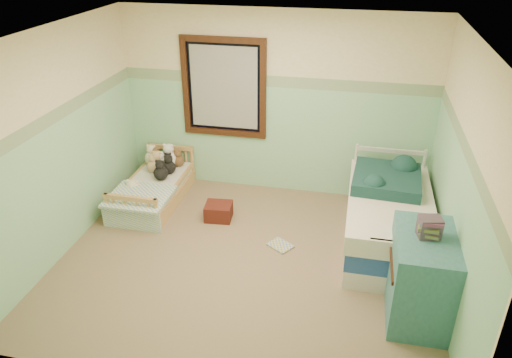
% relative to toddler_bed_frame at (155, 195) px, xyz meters
% --- Properties ---
extents(floor, '(4.20, 3.60, 0.02)m').
position_rel_toddler_bed_frame_xyz_m(floor, '(1.53, -1.05, -0.10)').
color(floor, brown).
rests_on(floor, ground).
extents(ceiling, '(4.20, 3.60, 0.02)m').
position_rel_toddler_bed_frame_xyz_m(ceiling, '(1.53, -1.05, 2.42)').
color(ceiling, silver).
rests_on(ceiling, wall_back).
extents(wall_back, '(4.20, 0.04, 2.50)m').
position_rel_toddler_bed_frame_xyz_m(wall_back, '(1.53, 0.75, 1.16)').
color(wall_back, beige).
rests_on(wall_back, floor).
extents(wall_front, '(4.20, 0.04, 2.50)m').
position_rel_toddler_bed_frame_xyz_m(wall_front, '(1.53, -2.85, 1.16)').
color(wall_front, beige).
rests_on(wall_front, floor).
extents(wall_left, '(0.04, 3.60, 2.50)m').
position_rel_toddler_bed_frame_xyz_m(wall_left, '(-0.57, -1.05, 1.16)').
color(wall_left, beige).
rests_on(wall_left, floor).
extents(wall_right, '(0.04, 3.60, 2.50)m').
position_rel_toddler_bed_frame_xyz_m(wall_right, '(3.63, -1.05, 1.16)').
color(wall_right, beige).
rests_on(wall_right, floor).
extents(wainscot_mint, '(4.20, 0.01, 1.50)m').
position_rel_toddler_bed_frame_xyz_m(wainscot_mint, '(1.53, 0.74, 0.66)').
color(wainscot_mint, '#87CF99').
rests_on(wainscot_mint, floor).
extents(border_strip, '(4.20, 0.01, 0.15)m').
position_rel_toddler_bed_frame_xyz_m(border_strip, '(1.53, 0.74, 1.48)').
color(border_strip, '#467B50').
rests_on(border_strip, wall_back).
extents(window_frame, '(1.16, 0.06, 1.36)m').
position_rel_toddler_bed_frame_xyz_m(window_frame, '(0.83, 0.71, 1.36)').
color(window_frame, black).
rests_on(window_frame, wall_back).
extents(window_blinds, '(0.92, 0.01, 1.12)m').
position_rel_toddler_bed_frame_xyz_m(window_blinds, '(0.83, 0.72, 1.36)').
color(window_blinds, '#BABAB7').
rests_on(window_blinds, window_frame).
extents(toddler_bed_frame, '(0.71, 1.42, 0.18)m').
position_rel_toddler_bed_frame_xyz_m(toddler_bed_frame, '(0.00, 0.00, 0.00)').
color(toddler_bed_frame, '#9D6D38').
rests_on(toddler_bed_frame, floor).
extents(toddler_mattress, '(0.65, 1.36, 0.12)m').
position_rel_toddler_bed_frame_xyz_m(toddler_mattress, '(0.00, 0.00, 0.15)').
color(toddler_mattress, silver).
rests_on(toddler_mattress, toddler_bed_frame).
extents(patchwork_quilt, '(0.77, 0.71, 0.03)m').
position_rel_toddler_bed_frame_xyz_m(patchwork_quilt, '(0.00, -0.44, 0.23)').
color(patchwork_quilt, '#6A99D9').
rests_on(patchwork_quilt, toddler_mattress).
extents(plush_bed_brown, '(0.19, 0.19, 0.19)m').
position_rel_toddler_bed_frame_xyz_m(plush_bed_brown, '(-0.15, 0.50, 0.31)').
color(plush_bed_brown, brown).
rests_on(plush_bed_brown, toddler_mattress).
extents(plush_bed_white, '(0.24, 0.24, 0.24)m').
position_rel_toddler_bed_frame_xyz_m(plush_bed_white, '(0.05, 0.50, 0.33)').
color(plush_bed_white, white).
rests_on(plush_bed_white, toddler_mattress).
extents(plush_bed_tan, '(0.18, 0.18, 0.18)m').
position_rel_toddler_bed_frame_xyz_m(plush_bed_tan, '(-0.10, 0.28, 0.30)').
color(plush_bed_tan, tan).
rests_on(plush_bed_tan, toddler_mattress).
extents(plush_bed_dark, '(0.19, 0.19, 0.19)m').
position_rel_toddler_bed_frame_xyz_m(plush_bed_dark, '(0.13, 0.28, 0.31)').
color(plush_bed_dark, black).
rests_on(plush_bed_dark, toddler_mattress).
extents(plush_floor_cream, '(0.27, 0.27, 0.27)m').
position_rel_toddler_bed_frame_xyz_m(plush_floor_cream, '(-0.21, -0.18, 0.04)').
color(plush_floor_cream, '#EFE2C3').
rests_on(plush_floor_cream, floor).
extents(plush_floor_tan, '(0.22, 0.22, 0.22)m').
position_rel_toddler_bed_frame_xyz_m(plush_floor_tan, '(0.05, -0.47, 0.02)').
color(plush_floor_tan, tan).
rests_on(plush_floor_tan, floor).
extents(twin_bed_frame, '(0.91, 1.81, 0.22)m').
position_rel_toddler_bed_frame_xyz_m(twin_bed_frame, '(3.08, -0.41, 0.02)').
color(twin_bed_frame, silver).
rests_on(twin_bed_frame, floor).
extents(twin_boxspring, '(0.91, 1.81, 0.22)m').
position_rel_toddler_bed_frame_xyz_m(twin_boxspring, '(3.08, -0.41, 0.24)').
color(twin_boxspring, navy).
rests_on(twin_boxspring, twin_bed_frame).
extents(twin_mattress, '(0.94, 1.85, 0.22)m').
position_rel_toddler_bed_frame_xyz_m(twin_mattress, '(3.08, -0.41, 0.46)').
color(twin_mattress, white).
rests_on(twin_mattress, twin_boxspring).
extents(teal_blanket, '(0.82, 0.86, 0.14)m').
position_rel_toddler_bed_frame_xyz_m(teal_blanket, '(3.03, -0.11, 0.64)').
color(teal_blanket, '#183B3F').
rests_on(teal_blanket, twin_mattress).
extents(dresser, '(0.55, 0.88, 0.88)m').
position_rel_toddler_bed_frame_xyz_m(dresser, '(3.35, -1.52, 0.35)').
color(dresser, '#31646A').
rests_on(dresser, floor).
extents(book_stack, '(0.22, 0.19, 0.20)m').
position_rel_toddler_bed_frame_xyz_m(book_stack, '(3.35, -1.49, 0.89)').
color(book_stack, brown).
rests_on(book_stack, dresser).
extents(red_pillow, '(0.36, 0.33, 0.21)m').
position_rel_toddler_bed_frame_xyz_m(red_pillow, '(0.99, -0.25, 0.01)').
color(red_pillow, maroon).
rests_on(red_pillow, floor).
extents(floor_book, '(0.34, 0.33, 0.03)m').
position_rel_toddler_bed_frame_xyz_m(floor_book, '(1.88, -0.70, -0.08)').
color(floor_book, '#E5D14B').
rests_on(floor_book, floor).
extents(extra_plush_0, '(0.16, 0.16, 0.16)m').
position_rel_toddler_bed_frame_xyz_m(extra_plush_0, '(0.06, 0.45, 0.29)').
color(extra_plush_0, black).
rests_on(extra_plush_0, toddler_mattress).
extents(extra_plush_1, '(0.21, 0.21, 0.21)m').
position_rel_toddler_bed_frame_xyz_m(extra_plush_1, '(-0.22, 0.51, 0.32)').
color(extra_plush_1, '#EFE2C3').
rests_on(extra_plush_1, toddler_mattress).
extents(extra_plush_2, '(0.21, 0.21, 0.21)m').
position_rel_toddler_bed_frame_xyz_m(extra_plush_2, '(-0.05, 0.31, 0.32)').
color(extra_plush_2, tan).
rests_on(extra_plush_2, toddler_mattress).
extents(extra_plush_3, '(0.20, 0.20, 0.20)m').
position_rel_toddler_bed_frame_xyz_m(extra_plush_3, '(0.09, 0.08, 0.31)').
color(extra_plush_3, black).
rests_on(extra_plush_3, toddler_mattress).
extents(extra_plush_4, '(0.17, 0.17, 0.17)m').
position_rel_toddler_bed_frame_xyz_m(extra_plush_4, '(0.17, 0.53, 0.30)').
color(extra_plush_4, brown).
rests_on(extra_plush_4, toddler_mattress).
extents(extra_plush_5, '(0.21, 0.21, 0.21)m').
position_rel_toddler_bed_frame_xyz_m(extra_plush_5, '(-0.03, 0.33, 0.31)').
color(extra_plush_5, white).
rests_on(extra_plush_5, toddler_mattress).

